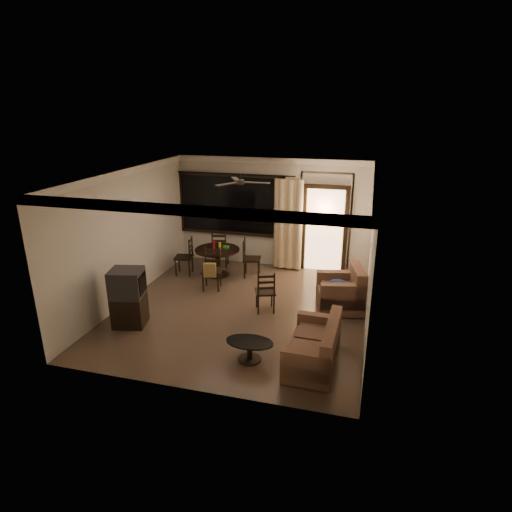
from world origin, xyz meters
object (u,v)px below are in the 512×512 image
(sofa, at_px, (316,348))
(dining_chair_west, at_px, (185,263))
(dining_table, at_px, (218,254))
(dining_chair_north, at_px, (220,256))
(armchair, at_px, (343,293))
(dining_chair_east, at_px, (251,265))
(side_chair, at_px, (265,299))
(coffee_table, at_px, (250,347))
(dining_chair_south, at_px, (212,277))
(tv_cabinet, at_px, (129,297))

(sofa, bearing_deg, dining_chair_west, 141.51)
(dining_table, height_order, dining_chair_north, dining_chair_north)
(sofa, relative_size, armchair, 1.34)
(dining_table, bearing_deg, armchair, -19.56)
(dining_chair_east, distance_m, armchair, 2.64)
(dining_chair_north, height_order, side_chair, dining_chair_north)
(dining_table, bearing_deg, coffee_table, -62.38)
(dining_table, height_order, dining_chair_south, dining_chair_south)
(dining_chair_north, xyz_separation_m, side_chair, (1.76, -2.22, -0.02))
(armchair, bearing_deg, tv_cabinet, -168.92)
(dining_chair_south, distance_m, sofa, 3.64)
(dining_chair_east, distance_m, dining_chair_north, 1.07)
(armchair, bearing_deg, dining_chair_east, 138.34)
(dining_chair_north, distance_m, armchair, 3.70)
(dining_chair_west, relative_size, dining_chair_north, 1.00)
(dining_table, height_order, tv_cabinet, tv_cabinet)
(dining_chair_east, bearing_deg, dining_chair_south, 135.70)
(tv_cabinet, bearing_deg, dining_chair_north, 66.99)
(dining_chair_south, bearing_deg, coffee_table, -68.47)
(dining_chair_east, xyz_separation_m, dining_chair_south, (-0.66, -1.00, 0.02))
(dining_chair_west, xyz_separation_m, armchair, (3.95, -0.95, 0.09))
(armchair, relative_size, side_chair, 1.20)
(dining_table, relative_size, dining_chair_east, 1.15)
(sofa, xyz_separation_m, armchair, (0.26, 2.17, 0.07))
(dining_table, distance_m, coffee_table, 3.88)
(dining_chair_east, height_order, armchair, dining_chair_east)
(dining_chair_east, distance_m, coffee_table, 3.72)
(dining_chair_south, height_order, sofa, dining_chair_south)
(dining_chair_east, bearing_deg, tv_cabinet, 141.43)
(dining_table, height_order, coffee_table, dining_table)
(dining_chair_east, distance_m, sofa, 4.00)
(sofa, bearing_deg, tv_cabinet, 174.85)
(tv_cabinet, bearing_deg, sofa, -19.88)
(dining_chair_east, height_order, dining_chair_south, same)
(dining_table, height_order, sofa, dining_table)
(dining_chair_west, distance_m, dining_chair_east, 1.67)
(dining_chair_north, relative_size, tv_cabinet, 0.84)
(coffee_table, distance_m, side_chair, 1.83)
(dining_chair_north, relative_size, armchair, 0.89)
(dining_chair_east, bearing_deg, dining_table, 89.91)
(dining_table, bearing_deg, dining_chair_north, 103.68)
(armchair, bearing_deg, sofa, -109.78)
(tv_cabinet, distance_m, armchair, 4.26)
(dining_chair_west, bearing_deg, dining_chair_east, 90.00)
(dining_table, xyz_separation_m, coffee_table, (1.79, -3.43, -0.31))
(tv_cabinet, xyz_separation_m, side_chair, (2.37, 1.23, -0.30))
(dining_chair_west, height_order, coffee_table, dining_chair_west)
(dining_chair_south, bearing_deg, dining_chair_west, 134.30)
(dining_chair_south, relative_size, sofa, 0.66)
(dining_chair_east, relative_size, side_chair, 1.07)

